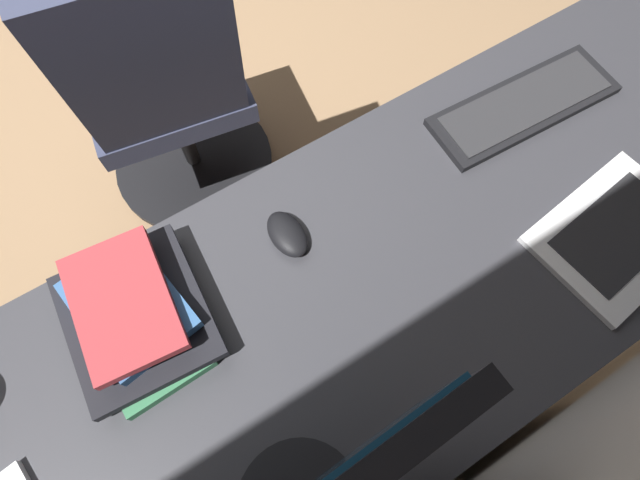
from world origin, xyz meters
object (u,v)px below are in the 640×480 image
(mouse_main, at_px, (287,234))
(book_stack_near, at_px, (133,314))
(office_chair, at_px, (169,103))
(drawer_pedestal, at_px, (364,345))
(keyboard_main, at_px, (524,105))

(mouse_main, relative_size, book_stack_near, 0.37)
(mouse_main, xyz_separation_m, office_chair, (0.02, -0.65, -0.29))
(drawer_pedestal, bearing_deg, book_stack_near, -27.30)
(keyboard_main, height_order, mouse_main, mouse_main)
(keyboard_main, xyz_separation_m, office_chair, (0.60, -0.66, -0.28))
(drawer_pedestal, bearing_deg, keyboard_main, -159.61)
(office_chair, bearing_deg, keyboard_main, 132.35)
(drawer_pedestal, height_order, office_chair, office_chair)
(drawer_pedestal, distance_m, mouse_main, 0.45)
(drawer_pedestal, xyz_separation_m, office_chair, (0.10, -0.85, 0.11))
(keyboard_main, distance_m, book_stack_near, 0.89)
(keyboard_main, bearing_deg, drawer_pedestal, 20.39)
(keyboard_main, xyz_separation_m, mouse_main, (0.58, -0.01, 0.01))
(mouse_main, bearing_deg, keyboard_main, 179.24)
(drawer_pedestal, relative_size, mouse_main, 6.68)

